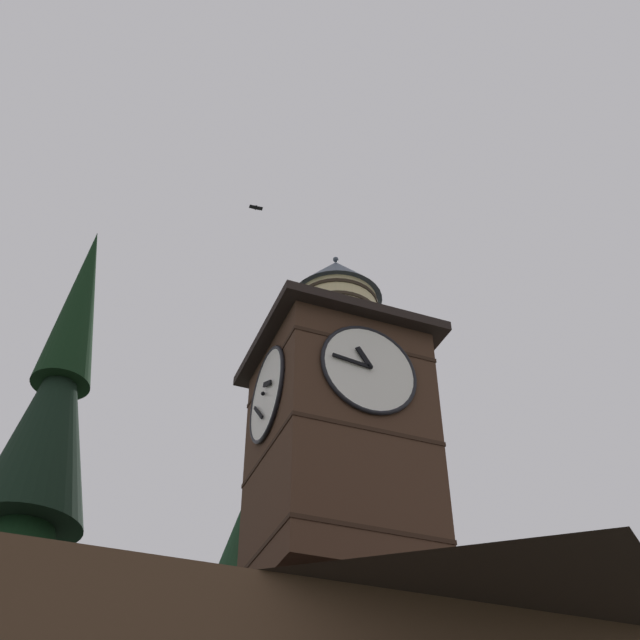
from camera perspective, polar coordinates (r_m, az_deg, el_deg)
clock_tower at (r=19.29m, az=1.30°, el=-7.63°), size 4.29×4.29×9.65m
pine_tree_aside at (r=21.32m, az=-21.63°, el=-18.76°), size 5.27×5.27×20.55m
moon at (r=55.72m, az=4.79°, el=-21.12°), size 1.82×1.82×1.82m
flying_bird_high at (r=27.87m, az=-4.60°, el=8.02°), size 0.48×0.21×0.11m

